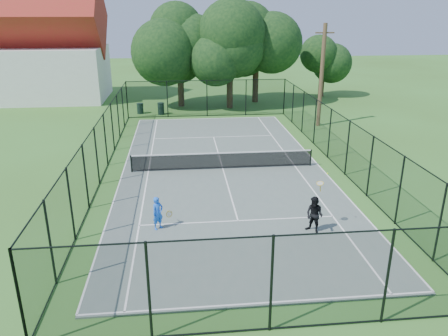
{
  "coord_description": "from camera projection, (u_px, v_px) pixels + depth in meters",
  "views": [
    {
      "loc": [
        -2.28,
        -22.72,
        8.45
      ],
      "look_at": [
        -0.24,
        -3.0,
        1.2
      ],
      "focal_mm": 35.0,
      "sensor_mm": 36.0,
      "label": 1
    }
  ],
  "objects": [
    {
      "name": "tennis_court",
      "position": [
        223.0,
        169.0,
        24.34
      ],
      "size": [
        11.0,
        24.0,
        0.06
      ],
      "primitive_type": "cube",
      "color": "#57675F",
      "rests_on": "ground"
    },
    {
      "name": "ground",
      "position": [
        223.0,
        170.0,
        24.35
      ],
      "size": [
        120.0,
        120.0,
        0.0
      ],
      "primitive_type": "plane",
      "color": "#3A6422"
    },
    {
      "name": "player_black",
      "position": [
        314.0,
        215.0,
        17.17
      ],
      "size": [
        1.0,
        0.95,
        2.39
      ],
      "color": "black",
      "rests_on": "tennis_court"
    },
    {
      "name": "trash_bin_right",
      "position": [
        161.0,
        109.0,
        36.92
      ],
      "size": [
        0.58,
        0.58,
        0.99
      ],
      "color": "black",
      "rests_on": "ground"
    },
    {
      "name": "tree_near_mid",
      "position": [
        230.0,
        51.0,
        37.9
      ],
      "size": [
        6.22,
        6.22,
        8.13
      ],
      "color": "#332114",
      "rests_on": "ground"
    },
    {
      "name": "tree_near_left",
      "position": [
        179.0,
        47.0,
        38.51
      ],
      "size": [
        6.56,
        6.56,
        8.55
      ],
      "color": "#332114",
      "rests_on": "ground"
    },
    {
      "name": "trash_bin_left",
      "position": [
        140.0,
        108.0,
        37.24
      ],
      "size": [
        0.58,
        0.58,
        0.88
      ],
      "color": "black",
      "rests_on": "ground"
    },
    {
      "name": "player_blue",
      "position": [
        158.0,
        213.0,
        17.48
      ],
      "size": [
        0.88,
        0.58,
        1.38
      ],
      "color": "blue",
      "rests_on": "tennis_court"
    },
    {
      "name": "utility_pole",
      "position": [
        322.0,
        75.0,
        32.24
      ],
      "size": [
        1.4,
        0.3,
        7.51
      ],
      "color": "#4C3823",
      "rests_on": "ground"
    },
    {
      "name": "building",
      "position": [
        22.0,
        48.0,
        41.56
      ],
      "size": [
        15.3,
        8.15,
        11.87
      ],
      "color": "silver",
      "rests_on": "ground"
    },
    {
      "name": "tree_near_right",
      "position": [
        256.0,
        46.0,
        40.33
      ],
      "size": [
        5.97,
        5.97,
        8.23
      ],
      "color": "#332114",
      "rests_on": "ground"
    },
    {
      "name": "fence",
      "position": [
        223.0,
        144.0,
        23.83
      ],
      "size": [
        13.1,
        26.1,
        3.0
      ],
      "color": "black",
      "rests_on": "ground"
    },
    {
      "name": "tree_far_right",
      "position": [
        323.0,
        61.0,
        43.69
      ],
      "size": [
        4.28,
        4.28,
        5.66
      ],
      "color": "#332114",
      "rests_on": "ground"
    },
    {
      "name": "tennis_net",
      "position": [
        223.0,
        160.0,
        24.15
      ],
      "size": [
        10.08,
        0.08,
        0.95
      ],
      "color": "black",
      "rests_on": "tennis_court"
    }
  ]
}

